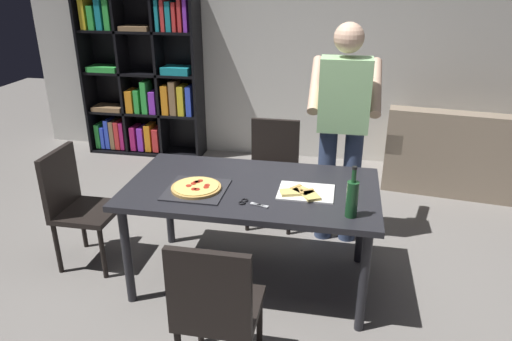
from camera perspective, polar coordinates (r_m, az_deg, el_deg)
ground_plane at (r=3.55m, az=-0.46°, el=-12.92°), size 12.00×12.00×0.00m
back_wall at (r=5.49m, az=4.98°, el=15.77°), size 6.40×0.10×2.80m
dining_table at (r=3.20m, az=-0.50°, el=-3.05°), size 1.68×0.93×0.75m
chair_near_camera at (r=2.51m, az=-4.91°, el=-15.94°), size 0.42×0.42×0.90m
chair_far_side at (r=4.12m, az=2.09°, el=0.59°), size 0.42×0.42×0.90m
chair_left_end at (r=3.74m, az=-20.89°, el=-3.46°), size 0.42×0.42×0.90m
couch at (r=5.29m, az=24.58°, el=1.19°), size 1.80×1.07×0.85m
bookshelf at (r=5.82m, az=-13.50°, el=10.91°), size 1.40×0.35×1.95m
person_serving_pizza at (r=3.71m, az=10.41°, el=5.63°), size 0.55×0.54×1.75m
pepperoni_pizza_on_tray at (r=3.12m, az=-7.21°, el=-2.14°), size 0.39×0.39×0.04m
pizza_slices_on_towel at (r=3.07m, az=5.80°, el=-2.62°), size 0.36×0.30×0.03m
wine_bottle at (r=2.79m, az=11.51°, el=-3.26°), size 0.07×0.07×0.32m
kitchen_scissors at (r=2.93m, az=-0.83°, el=-3.90°), size 0.20×0.11×0.01m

